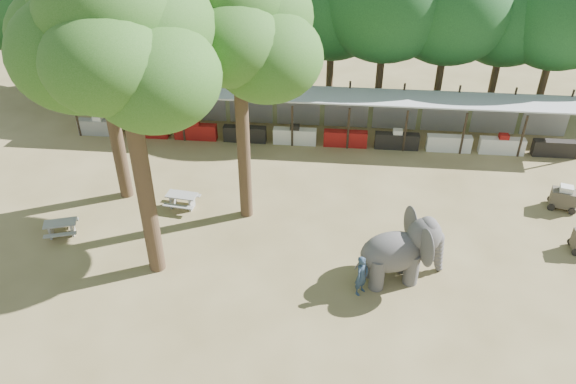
# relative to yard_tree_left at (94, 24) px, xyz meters

# --- Properties ---
(ground) EXTENTS (100.00, 100.00, 0.00)m
(ground) POSITION_rel_yard_tree_left_xyz_m (9.13, -7.19, -8.20)
(ground) COLOR brown
(ground) RESTS_ON ground
(vendor_stalls) EXTENTS (28.00, 2.99, 2.80)m
(vendor_stalls) POSITION_rel_yard_tree_left_xyz_m (9.13, 6.65, -7.02)
(vendor_stalls) COLOR #A5A8AD
(vendor_stalls) RESTS_ON ground
(yard_tree_left) EXTENTS (7.10, 6.90, 11.02)m
(yard_tree_left) POSITION_rel_yard_tree_left_xyz_m (0.00, 0.00, 0.00)
(yard_tree_left) COLOR #332316
(yard_tree_left) RESTS_ON ground
(yard_tree_center) EXTENTS (7.10, 6.90, 12.04)m
(yard_tree_center) POSITION_rel_yard_tree_left_xyz_m (3.00, -5.00, 1.01)
(yard_tree_center) COLOR #332316
(yard_tree_center) RESTS_ON ground
(yard_tree_back) EXTENTS (7.10, 6.90, 11.36)m
(yard_tree_back) POSITION_rel_yard_tree_left_xyz_m (6.00, -1.00, 0.34)
(yard_tree_back) COLOR #332316
(yard_tree_back) RESTS_ON ground
(backdrop_trees) EXTENTS (46.46, 5.95, 8.33)m
(backdrop_trees) POSITION_rel_yard_tree_left_xyz_m (9.13, 11.81, -2.69)
(backdrop_trees) COLOR #332316
(backdrop_trees) RESTS_ON ground
(elephant) EXTENTS (3.68, 2.73, 2.73)m
(elephant) POSITION_rel_yard_tree_left_xyz_m (12.82, -4.78, -6.83)
(elephant) COLOR #413E3E
(elephant) RESTS_ON ground
(handler) EXTENTS (0.70, 0.74, 1.71)m
(handler) POSITION_rel_yard_tree_left_xyz_m (11.27, -5.84, -7.34)
(handler) COLOR #26384C
(handler) RESTS_ON ground
(picnic_table_near) EXTENTS (1.67, 1.58, 0.68)m
(picnic_table_near) POSITION_rel_yard_tree_left_xyz_m (-1.60, -3.52, -7.76)
(picnic_table_near) COLOR gray
(picnic_table_near) RESTS_ON ground
(picnic_table_far) EXTENTS (1.56, 1.44, 0.70)m
(picnic_table_far) POSITION_rel_yard_tree_left_xyz_m (3.07, -0.94, -7.74)
(picnic_table_far) COLOR gray
(picnic_table_far) RESTS_ON ground
(cart_back) EXTENTS (1.41, 1.11, 1.21)m
(cart_back) POSITION_rel_yard_tree_left_xyz_m (20.63, 0.69, -7.60)
(cart_back) COLOR #383127
(cart_back) RESTS_ON ground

